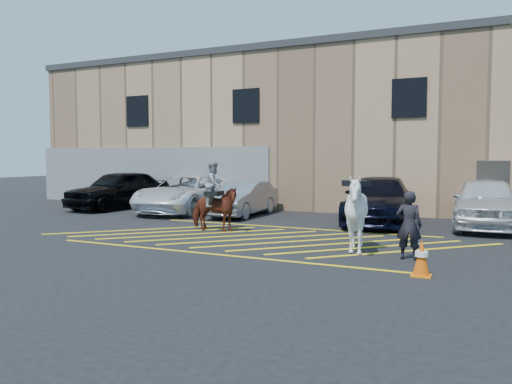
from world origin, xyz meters
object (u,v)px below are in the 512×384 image
at_px(traffic_cone, 422,258).
at_px(mounted_bay, 214,203).
at_px(saddled_white, 356,214).
at_px(car_white_suv, 486,203).
at_px(handler, 409,225).
at_px(car_silver_sedan, 243,199).
at_px(car_white_pickup, 187,194).
at_px(car_black_suv, 119,189).
at_px(car_blue_suv, 379,200).

bearing_deg(traffic_cone, mounted_bay, 152.66).
xyz_separation_m(mounted_bay, saddled_white, (4.89, -1.58, 0.06)).
height_order(car_white_suv, mounted_bay, mounted_bay).
bearing_deg(handler, saddled_white, -16.36).
relative_size(handler, mounted_bay, 0.71).
distance_m(car_silver_sedan, traffic_cone, 10.75).
relative_size(car_white_pickup, car_white_suv, 1.14).
bearing_deg(car_white_suv, handler, -105.88).
bearing_deg(mounted_bay, car_white_suv, 29.59).
distance_m(car_black_suv, handler, 14.89).
height_order(car_black_suv, saddled_white, saddled_white).
distance_m(car_white_suv, handler, 6.46).
height_order(car_black_suv, handler, car_black_suv).
relative_size(mounted_bay, saddled_white, 0.98).
xyz_separation_m(car_blue_suv, traffic_cone, (2.36, -7.65, -0.44)).
bearing_deg(car_white_suv, car_white_pickup, 178.55).
xyz_separation_m(car_white_suv, saddled_white, (-2.81, -5.95, 0.11)).
height_order(car_blue_suv, car_white_suv, car_white_suv).
relative_size(car_blue_suv, traffic_cone, 7.58).
bearing_deg(saddled_white, handler, -13.99).
xyz_separation_m(saddled_white, traffic_cone, (1.75, -1.86, -0.59)).
distance_m(car_blue_suv, car_white_suv, 3.43).
bearing_deg(handler, car_white_suv, -106.07).
height_order(car_silver_sedan, car_white_suv, car_white_suv).
bearing_deg(traffic_cone, handler, 106.95).
distance_m(car_white_pickup, car_silver_sedan, 2.74).
bearing_deg(car_white_suv, car_black_suv, 178.37).
xyz_separation_m(car_black_suv, traffic_cone, (14.04, -7.67, -0.50)).
bearing_deg(car_silver_sedan, car_white_suv, 0.00).
xyz_separation_m(car_blue_suv, handler, (1.89, -6.11, -0.02)).
relative_size(car_silver_sedan, car_blue_suv, 0.75).
bearing_deg(car_white_pickup, car_blue_suv, -3.12).
distance_m(car_silver_sedan, car_white_suv, 8.76).
distance_m(handler, mounted_bay, 6.46).
xyz_separation_m(car_white_pickup, car_white_suv, (11.48, 0.15, 0.06)).
bearing_deg(car_black_suv, car_white_suv, 8.45).
xyz_separation_m(handler, saddled_white, (-1.29, 0.32, 0.17)).
relative_size(car_blue_suv, handler, 3.53).
xyz_separation_m(car_silver_sedan, saddled_white, (5.94, -5.64, 0.27)).
bearing_deg(car_silver_sedan, car_blue_suv, -0.42).
bearing_deg(car_white_suv, car_blue_suv, -179.49).
bearing_deg(traffic_cone, car_white_suv, 82.27).
bearing_deg(car_white_suv, traffic_cone, -99.91).
distance_m(mounted_bay, saddled_white, 5.14).
bearing_deg(mounted_bay, handler, -17.07).
xyz_separation_m(car_white_pickup, mounted_bay, (3.78, -4.23, 0.11)).
bearing_deg(car_black_suv, car_blue_suv, 7.82).
xyz_separation_m(car_black_suv, car_white_suv, (15.10, 0.14, -0.03)).
xyz_separation_m(car_white_suv, mounted_bay, (-7.70, -4.38, 0.05)).
height_order(car_silver_sedan, car_blue_suv, car_blue_suv).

